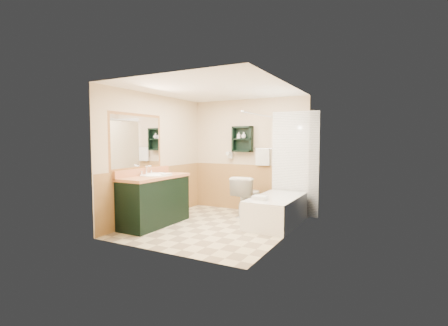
# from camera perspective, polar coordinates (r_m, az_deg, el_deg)

# --- Properties ---
(floor) EXTENTS (3.00, 3.00, 0.00)m
(floor) POSITION_cam_1_polar(r_m,az_deg,el_deg) (5.86, -1.74, -11.06)
(floor) COLOR beige
(floor) RESTS_ON ground
(back_wall) EXTENTS (2.60, 0.04, 2.40)m
(back_wall) POSITION_cam_1_polar(r_m,az_deg,el_deg) (7.03, 4.39, 1.36)
(back_wall) COLOR beige
(back_wall) RESTS_ON ground
(left_wall) EXTENTS (0.04, 3.00, 2.40)m
(left_wall) POSITION_cam_1_polar(r_m,az_deg,el_deg) (6.42, -12.05, 1.03)
(left_wall) COLOR beige
(left_wall) RESTS_ON ground
(right_wall) EXTENTS (0.04, 3.00, 2.40)m
(right_wall) POSITION_cam_1_polar(r_m,az_deg,el_deg) (5.14, 11.11, 0.33)
(right_wall) COLOR beige
(right_wall) RESTS_ON ground
(ceiling) EXTENTS (2.60, 3.00, 0.04)m
(ceiling) POSITION_cam_1_polar(r_m,az_deg,el_deg) (5.73, -1.80, 13.01)
(ceiling) COLOR white
(ceiling) RESTS_ON back_wall
(wainscot_left) EXTENTS (2.98, 2.98, 1.00)m
(wainscot_left) POSITION_cam_1_polar(r_m,az_deg,el_deg) (6.47, -11.72, -5.17)
(wainscot_left) COLOR tan
(wainscot_left) RESTS_ON left_wall
(wainscot_back) EXTENTS (2.58, 2.58, 1.00)m
(wainscot_back) POSITION_cam_1_polar(r_m,az_deg,el_deg) (7.06, 4.24, -4.34)
(wainscot_back) COLOR tan
(wainscot_back) RESTS_ON back_wall
(mirror_frame) EXTENTS (1.30, 1.30, 1.00)m
(mirror_frame) POSITION_cam_1_polar(r_m,az_deg,el_deg) (5.97, -15.13, 3.65)
(mirror_frame) COLOR olive
(mirror_frame) RESTS_ON left_wall
(mirror_glass) EXTENTS (1.20, 1.20, 0.90)m
(mirror_glass) POSITION_cam_1_polar(r_m,az_deg,el_deg) (5.97, -15.09, 3.65)
(mirror_glass) COLOR white
(mirror_glass) RESTS_ON left_wall
(tile_right) EXTENTS (1.50, 1.50, 2.10)m
(tile_right) POSITION_cam_1_polar(r_m,az_deg,el_deg) (5.88, 12.84, -0.71)
(tile_right) COLOR white
(tile_right) RESTS_ON right_wall
(tile_back) EXTENTS (0.95, 0.95, 2.10)m
(tile_back) POSITION_cam_1_polar(r_m,az_deg,el_deg) (6.65, 12.35, -0.17)
(tile_back) COLOR white
(tile_back) RESTS_ON back_wall
(tile_accent) EXTENTS (1.50, 1.50, 0.10)m
(tile_accent) POSITION_cam_1_polar(r_m,az_deg,el_deg) (5.88, 12.87, 7.58)
(tile_accent) COLOR #154B31
(tile_accent) RESTS_ON right_wall
(wall_shelf) EXTENTS (0.45, 0.15, 0.55)m
(wall_shelf) POSITION_cam_1_polar(r_m,az_deg,el_deg) (6.95, 3.27, 4.22)
(wall_shelf) COLOR black
(wall_shelf) RESTS_ON back_wall
(hair_dryer) EXTENTS (0.10, 0.24, 0.18)m
(hair_dryer) POSITION_cam_1_polar(r_m,az_deg,el_deg) (7.11, 1.14, 1.40)
(hair_dryer) COLOR silver
(hair_dryer) RESTS_ON back_wall
(towel_bar) EXTENTS (0.40, 0.06, 0.40)m
(towel_bar) POSITION_cam_1_polar(r_m,az_deg,el_deg) (6.82, 6.86, 2.52)
(towel_bar) COLOR silver
(towel_bar) RESTS_ON back_wall
(curtain_rod) EXTENTS (0.03, 1.60, 0.03)m
(curtain_rod) POSITION_cam_1_polar(r_m,az_deg,el_deg) (6.12, 6.11, 8.45)
(curtain_rod) COLOR silver
(curtain_rod) RESTS_ON back_wall
(shower_curtain) EXTENTS (1.05, 1.05, 1.70)m
(shower_curtain) POSITION_cam_1_polar(r_m,az_deg,el_deg) (6.28, 6.65, 0.57)
(shower_curtain) COLOR beige
(shower_curtain) RESTS_ON curtain_rod
(vanity) EXTENTS (0.59, 1.41, 0.89)m
(vanity) POSITION_cam_1_polar(r_m,az_deg,el_deg) (5.99, -12.08, -6.44)
(vanity) COLOR black
(vanity) RESTS_ON ground
(bathtub) EXTENTS (0.76, 1.50, 0.51)m
(bathtub) POSITION_cam_1_polar(r_m,az_deg,el_deg) (6.02, 9.19, -8.24)
(bathtub) COLOR white
(bathtub) RESTS_ON ground
(toilet) EXTENTS (0.46, 0.82, 0.80)m
(toilet) POSITION_cam_1_polar(r_m,az_deg,el_deg) (6.62, 4.17, -5.79)
(toilet) COLOR white
(toilet) RESTS_ON ground
(counter_towel) EXTENTS (0.29, 0.23, 0.04)m
(counter_towel) POSITION_cam_1_polar(r_m,az_deg,el_deg) (5.93, -10.88, -1.98)
(counter_towel) COLOR silver
(counter_towel) RESTS_ON vanity
(vanity_book) EXTENTS (0.16, 0.08, 0.22)m
(vanity_book) POSITION_cam_1_polar(r_m,az_deg,el_deg) (6.20, -11.91, -0.88)
(vanity_book) COLOR black
(vanity_book) RESTS_ON vanity
(tub_towel) EXTENTS (0.24, 0.20, 0.07)m
(tub_towel) POSITION_cam_1_polar(r_m,az_deg,el_deg) (5.61, 6.34, -6.12)
(tub_towel) COLOR silver
(tub_towel) RESTS_ON bathtub
(soap_bottle_a) EXTENTS (0.07, 0.14, 0.06)m
(soap_bottle_a) POSITION_cam_1_polar(r_m,az_deg,el_deg) (6.98, 2.64, 4.60)
(soap_bottle_a) COLOR white
(soap_bottle_a) RESTS_ON wall_shelf
(soap_bottle_b) EXTENTS (0.14, 0.16, 0.10)m
(soap_bottle_b) POSITION_cam_1_polar(r_m,az_deg,el_deg) (6.94, 3.49, 4.77)
(soap_bottle_b) COLOR white
(soap_bottle_b) RESTS_ON wall_shelf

